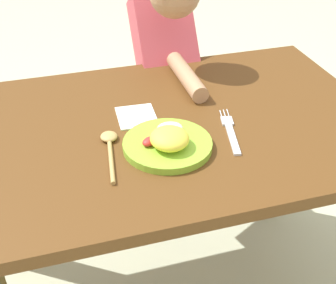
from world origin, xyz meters
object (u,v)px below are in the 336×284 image
object	(u,v)px
person	(164,87)
spoon	(110,145)
plate	(168,142)
fork	(230,132)

from	to	relation	value
person	spoon	bearing A→B (deg)	61.35
plate	person	size ratio (longest dim) A/B	0.21
plate	fork	distance (m)	0.17
fork	person	xyz separation A→B (m)	(-0.02, 0.53, -0.14)
fork	spoon	world-z (taller)	spoon
spoon	plate	bearing A→B (deg)	-100.49
plate	person	bearing A→B (deg)	75.14
plate	spoon	size ratio (longest dim) A/B	1.05
plate	fork	world-z (taller)	plate
fork	spoon	bearing A→B (deg)	98.74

